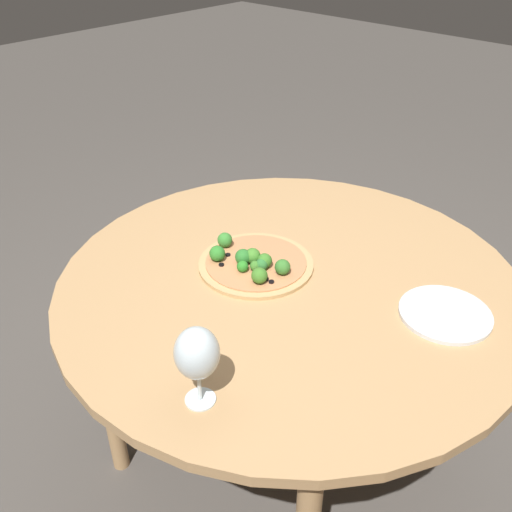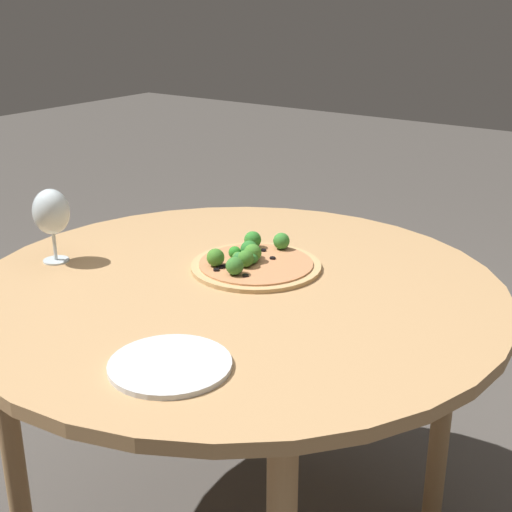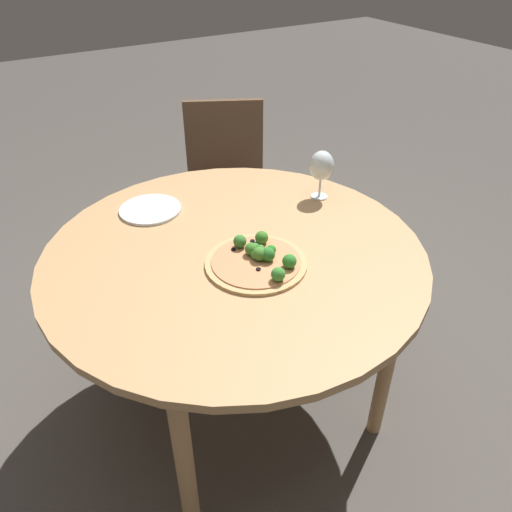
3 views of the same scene
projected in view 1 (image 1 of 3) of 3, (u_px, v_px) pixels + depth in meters
The scene contains 5 objects.
ground_plane at pixel (282, 459), 1.83m from camera, with size 12.00×12.00×0.00m, color #4C4742.
dining_table at pixel (289, 300), 1.47m from camera, with size 1.17×1.17×0.71m.
pizza at pixel (254, 262), 1.47m from camera, with size 0.30×0.30×0.06m.
wine_glass at pixel (197, 354), 1.03m from camera, with size 0.09×0.09×0.18m.
plate_near at pixel (445, 314), 1.31m from camera, with size 0.21×0.21×0.01m.
Camera 1 is at (-0.92, -0.74, 1.55)m, focal length 40.00 mm.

